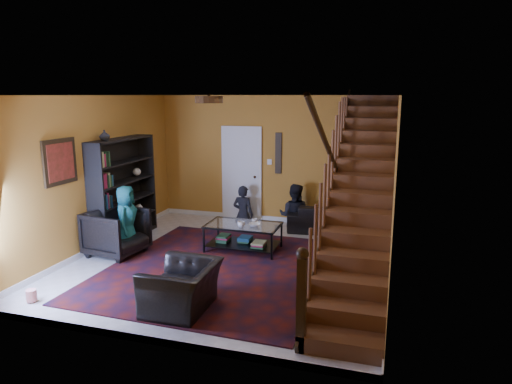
% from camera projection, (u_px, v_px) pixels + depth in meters
% --- Properties ---
extents(floor, '(5.50, 5.50, 0.00)m').
position_uv_depth(floor, '(230.00, 262.00, 7.81)').
color(floor, beige).
rests_on(floor, ground).
extents(room, '(5.50, 5.50, 5.50)m').
position_uv_depth(room, '(192.00, 231.00, 9.43)').
color(room, '#B57928').
rests_on(room, ground).
extents(staircase, '(0.95, 5.02, 3.18)m').
position_uv_depth(staircase, '(361.00, 189.00, 6.92)').
color(staircase, brown).
rests_on(staircase, floor).
extents(bookshelf, '(0.35, 1.80, 2.00)m').
position_uv_depth(bookshelf, '(124.00, 192.00, 8.85)').
color(bookshelf, black).
rests_on(bookshelf, floor).
extents(door, '(0.82, 0.05, 2.05)m').
position_uv_depth(door, '(242.00, 175.00, 10.35)').
color(door, silver).
rests_on(door, floor).
extents(framed_picture, '(0.04, 0.74, 0.74)m').
position_uv_depth(framed_picture, '(60.00, 162.00, 7.33)').
color(framed_picture, maroon).
rests_on(framed_picture, room).
extents(wall_hanging, '(0.14, 0.03, 0.90)m').
position_uv_depth(wall_hanging, '(278.00, 153.00, 10.01)').
color(wall_hanging, black).
rests_on(wall_hanging, room).
extents(ceiling_fixture, '(0.40, 0.40, 0.10)m').
position_uv_depth(ceiling_fixture, '(209.00, 100.00, 6.49)').
color(ceiling_fixture, '#3F2814').
rests_on(ceiling_fixture, room).
extents(rug, '(3.58, 4.06, 0.02)m').
position_uv_depth(rug, '(218.00, 268.00, 7.50)').
color(rug, '#4B120D').
rests_on(rug, floor).
extents(sofa, '(2.01, 0.92, 0.57)m').
position_uv_depth(sofa, '(336.00, 219.00, 9.49)').
color(sofa, black).
rests_on(sofa, floor).
extents(armchair_left, '(1.02, 1.00, 0.83)m').
position_uv_depth(armchair_left, '(117.00, 233.00, 8.08)').
color(armchair_left, black).
rests_on(armchair_left, floor).
extents(armchair_right, '(0.87, 0.99, 0.64)m').
position_uv_depth(armchair_right, '(182.00, 288.00, 6.00)').
color(armchair_right, black).
rests_on(armchair_right, floor).
extents(person_adult_a, '(0.50, 0.35, 1.31)m').
position_uv_depth(person_adult_a, '(243.00, 214.00, 10.13)').
color(person_adult_a, black).
rests_on(person_adult_a, sofa).
extents(person_adult_b, '(0.72, 0.57, 1.41)m').
position_uv_depth(person_adult_b, '(294.00, 216.00, 9.79)').
color(person_adult_b, black).
rests_on(person_adult_b, sofa).
extents(person_child, '(0.53, 0.68, 1.23)m').
position_uv_depth(person_child, '(127.00, 219.00, 8.17)').
color(person_child, '#19605F').
rests_on(person_child, armchair_left).
extents(coffee_table, '(1.32, 0.77, 0.50)m').
position_uv_depth(coffee_table, '(243.00, 235.00, 8.33)').
color(coffee_table, black).
rests_on(coffee_table, floor).
extents(cup_a, '(0.13, 0.13, 0.10)m').
position_uv_depth(cup_a, '(241.00, 224.00, 8.09)').
color(cup_a, '#999999').
rests_on(cup_a, coffee_table).
extents(cup_b, '(0.14, 0.14, 0.10)m').
position_uv_depth(cup_b, '(254.00, 221.00, 8.28)').
color(cup_b, '#999999').
rests_on(cup_b, coffee_table).
extents(bowl, '(0.25, 0.25, 0.05)m').
position_uv_depth(bowl, '(254.00, 225.00, 8.14)').
color(bowl, '#999999').
rests_on(bowl, coffee_table).
extents(vase, '(0.18, 0.18, 0.19)m').
position_uv_depth(vase, '(104.00, 135.00, 8.15)').
color(vase, '#999999').
rests_on(vase, bookshelf).
extents(popcorn_bucket, '(0.15, 0.15, 0.16)m').
position_uv_depth(popcorn_bucket, '(31.00, 295.00, 6.28)').
color(popcorn_bucket, red).
rests_on(popcorn_bucket, rug).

